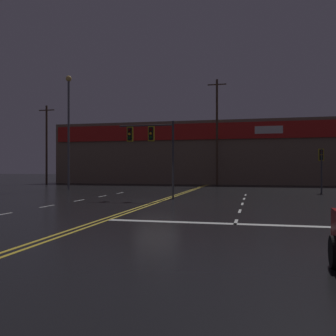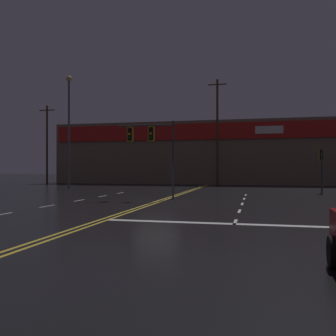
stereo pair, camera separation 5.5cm
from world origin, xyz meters
name	(u,v)px [view 1 (the left image)]	position (x,y,z in m)	size (l,w,h in m)	color
ground_plane	(157,202)	(0.00, 0.00, 0.00)	(200.00, 200.00, 0.00)	black
road_markings	(166,205)	(0.94, -1.47, 0.00)	(14.65, 60.00, 0.01)	gold
traffic_signal_median	(150,140)	(-1.04, 2.31, 3.80)	(3.70, 0.36, 5.02)	#38383D
traffic_signal_corner_northeast	(321,160)	(10.86, 11.24, 2.63)	(0.42, 0.36, 3.58)	#38383D
streetlight_near_right	(69,118)	(-11.74, 11.47, 6.79)	(0.56, 0.56, 10.84)	#59595E
building_backdrop	(212,154)	(0.00, 29.42, 3.96)	(41.03, 10.23, 7.90)	#7A6651
utility_pole_row	(224,133)	(2.09, 23.11, 6.14)	(45.31, 0.26, 12.58)	#4C3828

